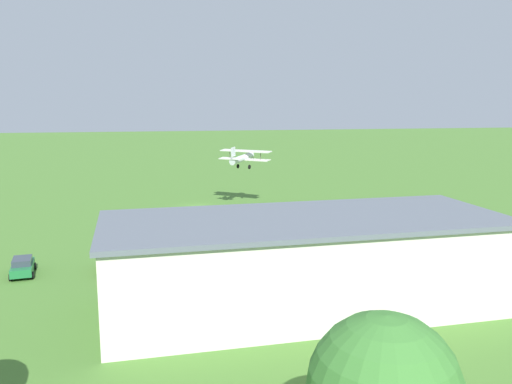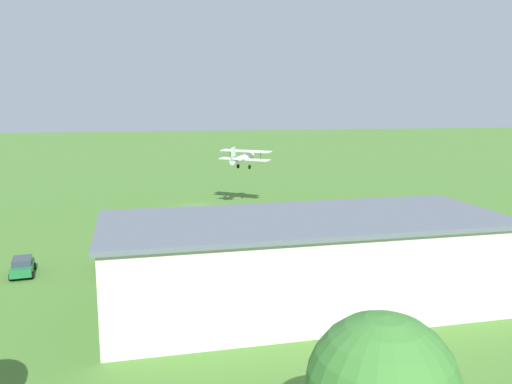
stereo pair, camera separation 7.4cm
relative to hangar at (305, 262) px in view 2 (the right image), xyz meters
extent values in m
plane|color=#47752D|center=(4.69, -39.89, -3.46)|extent=(400.00, 400.00, 0.00)
cube|color=beige|center=(0.00, 0.02, -0.18)|extent=(29.56, 12.48, 6.55)
cube|color=slate|center=(0.00, 0.02, 3.27)|extent=(30.18, 13.11, 0.35)
cube|color=#384251|center=(0.23, -5.69, -0.77)|extent=(10.00, 0.56, 5.37)
cylinder|color=silver|center=(-1.92, -39.25, 3.59)|extent=(4.47, 5.41, 1.40)
cone|color=black|center=(-3.97, -41.92, 3.33)|extent=(0.98, 0.99, 0.71)
cube|color=silver|center=(-2.36, -39.82, 3.39)|extent=(7.19, 6.00, 0.23)
cube|color=silver|center=(-2.63, -40.18, 4.57)|extent=(7.19, 6.00, 0.23)
cube|color=silver|center=(-0.31, -37.16, 4.76)|extent=(0.81, 1.01, 1.38)
cube|color=silver|center=(-0.27, -37.10, 3.79)|extent=(2.61, 2.30, 0.15)
cylinder|color=black|center=(-2.98, -39.08, 2.32)|extent=(0.50, 0.59, 0.64)
cylinder|color=black|center=(-1.48, -40.24, 2.32)|extent=(0.50, 0.59, 0.64)
cylinder|color=#332D28|center=(-4.52, -38.44, 3.98)|extent=(0.17, 0.19, 1.21)
cylinder|color=#332D28|center=(-0.47, -41.55, 3.98)|extent=(0.17, 0.19, 1.21)
cube|color=orange|center=(14.96, -11.71, -2.78)|extent=(1.70, 4.58, 0.73)
cube|color=#2D3842|center=(14.96, -11.71, -2.12)|extent=(1.49, 2.57, 0.58)
cylinder|color=black|center=(14.11, -10.15, -3.14)|extent=(0.22, 0.64, 0.64)
cylinder|color=black|center=(15.79, -10.15, -3.14)|extent=(0.22, 0.64, 0.64)
cylinder|color=black|center=(14.13, -13.27, -3.14)|extent=(0.22, 0.64, 0.64)
cylinder|color=black|center=(15.81, -13.26, -3.14)|extent=(0.22, 0.64, 0.64)
cube|color=#1E6B38|center=(22.61, -11.82, -2.78)|extent=(2.27, 4.24, 0.71)
cube|color=#2D3842|center=(22.61, -11.82, -2.17)|extent=(1.83, 2.45, 0.52)
cylinder|color=black|center=(21.56, -10.57, -3.14)|extent=(0.30, 0.66, 0.64)
cylinder|color=black|center=(23.31, -10.34, -3.14)|extent=(0.30, 0.66, 0.64)
cylinder|color=black|center=(21.92, -13.30, -3.14)|extent=(0.30, 0.66, 0.64)
cylinder|color=black|center=(23.66, -13.07, -3.14)|extent=(0.30, 0.66, 0.64)
cylinder|color=navy|center=(-7.36, -15.43, -3.03)|extent=(0.40, 0.40, 0.86)
cylinder|color=#72338C|center=(-7.36, -15.43, -2.29)|extent=(0.48, 0.48, 0.61)
sphere|color=beige|center=(-7.36, -15.43, -1.87)|extent=(0.23, 0.23, 0.23)
cylinder|color=beige|center=(-9.58, -14.66, -3.03)|extent=(0.35, 0.35, 0.87)
cylinder|color=orange|center=(-9.58, -14.66, -2.28)|extent=(0.42, 0.42, 0.62)
sphere|color=#D8AD84|center=(-9.58, -14.66, -1.86)|extent=(0.24, 0.24, 0.24)
camera|label=1|loc=(10.99, 36.61, 11.85)|focal=37.16mm
camera|label=2|loc=(10.91, 36.63, 11.85)|focal=37.16mm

